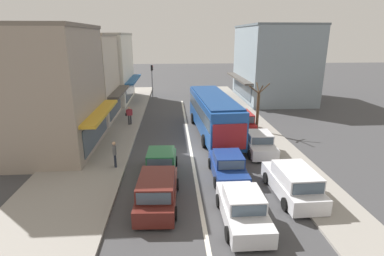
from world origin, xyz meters
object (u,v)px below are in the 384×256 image
Objects in this scene: city_bus at (213,112)px; traffic_light_downstreet at (152,76)px; street_tree_right at (258,108)px; wagon_adjacent_lane_trail at (157,191)px; parked_wagon_kerb_front at (293,183)px; parked_wagon_kerb_third at (240,121)px; hatchback_adjacent_lane_lead at (161,163)px; pedestrian_browsing_midblock at (115,153)px; sedan_behind_bus_mid at (243,208)px; sedan_queue_gap_filler at (228,166)px; pedestrian_with_handbag_near at (129,114)px; parked_sedan_kerb_second at (259,143)px.

traffic_light_downstreet reaches higher than city_bus.
street_tree_right reaches higher than city_bus.
street_tree_right is at bearing 54.16° from wagon_adjacent_lane_trail.
parked_wagon_kerb_third is at bearing 90.56° from parked_wagon_kerb_front.
city_bus is 11.50m from wagon_adjacent_lane_trail.
traffic_light_downstreet is at bearing 108.02° from parked_wagon_kerb_front.
hatchback_adjacent_lane_lead is at bearing 156.26° from parked_wagon_kerb_front.
pedestrian_browsing_midblock is at bearing 122.61° from wagon_adjacent_lane_trail.
wagon_adjacent_lane_trail is at bearing 156.47° from sedan_behind_bus_mid.
pedestrian_browsing_midblock is at bearing -92.64° from traffic_light_downstreet.
pedestrian_with_handbag_near is (-6.96, 10.75, 0.40)m from sedan_queue_gap_filler.
pedestrian_with_handbag_near reaches higher than sedan_behind_bus_mid.
hatchback_adjacent_lane_lead is at bearing -85.55° from traffic_light_downstreet.
traffic_light_downstreet is (-8.52, 26.21, 2.11)m from parked_wagon_kerb_front.
sedan_behind_bus_mid is at bearing -79.02° from traffic_light_downstreet.
sedan_behind_bus_mid is at bearing -23.53° from wagon_adjacent_lane_trail.
sedan_behind_bus_mid is 3.66m from parked_wagon_kerb_front.
hatchback_adjacent_lane_lead is 10.63m from pedestrian_with_handbag_near.
pedestrian_with_handbag_near is (-10.97, 2.53, -0.98)m from street_tree_right.
traffic_light_downstreet reaches higher than parked_wagon_kerb_third.
street_tree_right is (9.63, -15.64, -0.81)m from traffic_light_downstreet.
city_bus is at bearing -175.67° from street_tree_right.
traffic_light_downstreet reaches higher than pedestrian_with_handbag_near.
traffic_light_downstreet is 18.38m from street_tree_right.
parked_wagon_kerb_front is 16.40m from pedestrian_with_handbag_near.
wagon_adjacent_lane_trail is 1.07× the size of parked_sedan_kerb_second.
wagon_adjacent_lane_trail is at bearing -57.39° from pedestrian_browsing_midblock.
parked_sedan_kerb_second is 4.89m from street_tree_right.
city_bus reaches higher than sedan_behind_bus_mid.
traffic_light_downstreet is at bearing 103.26° from sedan_queue_gap_filler.
parked_wagon_kerb_third is at bearing 52.16° from hatchback_adjacent_lane_lead.
city_bus is 2.92× the size of hatchback_adjacent_lane_lead.
sedan_queue_gap_filler is at bearing -116.00° from street_tree_right.
sedan_behind_bus_mid is at bearing -91.92° from sedan_queue_gap_filler.
parked_wagon_kerb_front is at bearing 3.22° from wagon_adjacent_lane_trail.
parked_sedan_kerb_second is at bearing 24.75° from hatchback_adjacent_lane_lead.
sedan_behind_bus_mid is 2.58× the size of pedestrian_with_handbag_near.
city_bus is 3.78m from street_tree_right.
pedestrian_browsing_midblock is (0.31, -9.19, -0.00)m from pedestrian_with_handbag_near.
pedestrian_browsing_midblock reaches higher than parked_wagon_kerb_front.
parked_wagon_kerb_front reaches higher than hatchback_adjacent_lane_lead.
wagon_adjacent_lane_trail is 1.22× the size of hatchback_adjacent_lane_lead.
pedestrian_browsing_midblock reaches higher than parked_wagon_kerb_third.
sedan_queue_gap_filler is at bearing -107.06° from parked_wagon_kerb_third.
traffic_light_downstreet is (-8.47, 20.18, 2.19)m from parked_sedan_kerb_second.
pedestrian_with_handbag_near is at bearing 102.79° from wagon_adjacent_lane_trail.
sedan_queue_gap_filler is at bearing -57.07° from pedestrian_with_handbag_near.
parked_wagon_kerb_third reaches higher than hatchback_adjacent_lane_lead.
parked_wagon_kerb_front is 2.78× the size of pedestrian_browsing_midblock.
traffic_light_downstreet reaches higher than sedan_behind_bus_mid.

